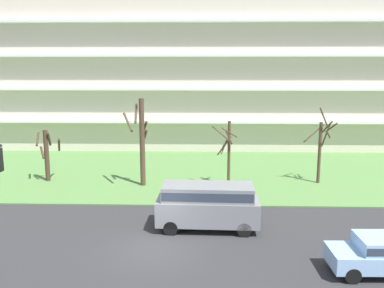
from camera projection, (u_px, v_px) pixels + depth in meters
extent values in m
plane|color=#2D2D30|center=(156.00, 249.00, 19.19)|extent=(160.00, 160.00, 0.00)
cube|color=#547F42|center=(176.00, 172.00, 32.94)|extent=(80.00, 16.00, 0.08)
cube|color=beige|center=(184.00, 71.00, 45.54)|extent=(53.43, 12.50, 15.46)
cube|color=white|center=(181.00, 122.00, 39.80)|extent=(51.29, 0.90, 0.24)
cube|color=white|center=(181.00, 89.00, 39.24)|extent=(51.29, 0.90, 0.24)
cube|color=white|center=(181.00, 55.00, 38.67)|extent=(51.29, 0.90, 0.24)
cube|color=white|center=(181.00, 21.00, 38.10)|extent=(51.29, 0.90, 0.24)
cylinder|color=#423023|center=(47.00, 156.00, 30.10)|extent=(0.34, 0.34, 3.80)
cylinder|color=#423023|center=(59.00, 145.00, 30.23)|extent=(0.79, 1.80, 1.25)
cylinder|color=#423023|center=(42.00, 152.00, 29.88)|extent=(0.54, 0.67, 0.85)
cylinder|color=#423023|center=(49.00, 139.00, 29.89)|extent=(0.22, 0.65, 1.04)
cylinder|color=#423023|center=(38.00, 139.00, 29.76)|extent=(0.41, 1.18, 0.87)
cylinder|color=#4C3828|center=(142.00, 143.00, 28.73)|extent=(0.36, 0.36, 6.15)
cylinder|color=#4C3828|center=(128.00, 122.00, 28.07)|extent=(1.01, 1.90, 1.12)
cylinder|color=#4C3828|center=(136.00, 113.00, 28.35)|extent=(0.20, 0.91, 1.30)
cylinder|color=#4C3828|center=(145.00, 126.00, 28.66)|extent=(0.50, 0.59, 0.80)
cylinder|color=#4C3828|center=(145.00, 134.00, 28.74)|extent=(0.46, 0.62, 0.77)
cylinder|color=#4C3828|center=(229.00, 154.00, 28.86)|extent=(0.20, 0.20, 4.62)
cylinder|color=#4C3828|center=(221.00, 133.00, 28.06)|extent=(1.19, 1.30, 0.86)
cylinder|color=#4C3828|center=(230.00, 133.00, 28.07)|extent=(1.08, 0.12, 0.69)
cylinder|color=#4C3828|center=(229.00, 138.00, 28.45)|extent=(0.50, 0.14, 0.91)
cylinder|color=#4C3828|center=(224.00, 146.00, 29.26)|extent=(1.07, 0.72, 1.25)
cylinder|color=#4C3828|center=(224.00, 147.00, 28.99)|extent=(0.52, 0.77, 0.99)
cylinder|color=#4C3828|center=(226.00, 142.00, 28.97)|extent=(0.61, 0.49, 0.72)
cylinder|color=#4C3828|center=(319.00, 153.00, 29.48)|extent=(0.23, 0.23, 4.45)
cylinder|color=#4C3828|center=(327.00, 127.00, 29.30)|extent=(0.50, 1.08, 1.00)
cylinder|color=#4C3828|center=(324.00, 119.00, 28.66)|extent=(0.83, 0.32, 1.53)
cylinder|color=#4C3828|center=(314.00, 133.00, 29.99)|extent=(1.61, 0.64, 1.29)
cylinder|color=#4C3828|center=(328.00, 135.00, 28.96)|extent=(0.63, 1.04, 0.66)
cylinder|color=#4C3828|center=(331.00, 128.00, 29.26)|extent=(0.39, 1.59, 0.91)
cylinder|color=#4C3828|center=(326.00, 135.00, 29.36)|extent=(0.40, 0.96, 1.88)
cube|color=#8CB2E0|center=(384.00, 258.00, 16.83)|extent=(4.44, 1.90, 0.70)
cylinder|color=black|center=(339.00, 257.00, 17.68)|extent=(0.65, 0.24, 0.64)
cylinder|color=black|center=(353.00, 276.00, 16.12)|extent=(0.65, 0.24, 0.64)
cube|color=slate|center=(208.00, 211.00, 21.40)|extent=(5.26, 2.16, 1.25)
cube|color=slate|center=(208.00, 192.00, 21.21)|extent=(4.66, 1.98, 0.75)
cube|color=#2D3847|center=(208.00, 192.00, 21.21)|extent=(4.57, 2.02, 0.41)
cylinder|color=black|center=(171.00, 228.00, 20.75)|extent=(0.73, 0.24, 0.72)
cylinder|color=black|center=(174.00, 215.00, 22.50)|extent=(0.73, 0.24, 0.72)
cylinder|color=black|center=(244.00, 230.00, 20.53)|extent=(0.73, 0.24, 0.72)
cylinder|color=black|center=(242.00, 217.00, 22.28)|extent=(0.73, 0.24, 0.72)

